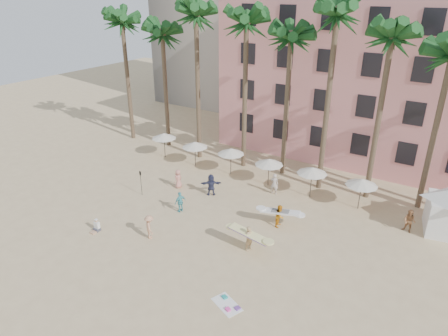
% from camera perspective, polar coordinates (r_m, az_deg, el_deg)
% --- Properties ---
extents(ground, '(120.00, 120.00, 0.00)m').
position_cam_1_polar(ground, '(26.55, -4.29, -13.22)').
color(ground, '#D1B789').
rests_on(ground, ground).
extents(pink_hotel, '(35.00, 14.00, 16.00)m').
position_cam_1_polar(pink_hotel, '(43.81, 24.74, 11.45)').
color(pink_hotel, pink).
rests_on(pink_hotel, ground).
extents(palm_row, '(44.40, 5.40, 16.30)m').
position_cam_1_polar(palm_row, '(34.13, 11.71, 18.52)').
color(palm_row, brown).
rests_on(palm_row, ground).
extents(umbrella_row, '(22.50, 2.70, 2.73)m').
position_cam_1_polar(umbrella_row, '(35.97, 3.62, 1.69)').
color(umbrella_row, '#332B23').
rests_on(umbrella_row, ground).
extents(beach_towel, '(2.05, 1.62, 0.14)m').
position_cam_1_polar(beach_towel, '(23.53, 0.55, -18.91)').
color(beach_towel, white).
rests_on(beach_towel, ground).
extents(carrier_yellow, '(3.01, 0.96, 1.81)m').
position_cam_1_polar(carrier_yellow, '(26.98, 3.62, -9.84)').
color(carrier_yellow, tan).
rests_on(carrier_yellow, ground).
extents(carrier_white, '(3.00, 1.40, 1.72)m').
position_cam_1_polar(carrier_white, '(29.80, 8.00, -6.65)').
color(carrier_white, orange).
rests_on(carrier_white, ground).
extents(beachgoers, '(19.21, 11.63, 1.90)m').
position_cam_1_polar(beachgoers, '(31.60, 0.52, -4.51)').
color(beachgoers, '#AE7448').
rests_on(beachgoers, ground).
extents(paddle, '(0.18, 0.04, 2.23)m').
position_cam_1_polar(paddle, '(34.26, -11.80, -1.70)').
color(paddle, black).
rests_on(paddle, ground).
extents(seated_man, '(0.42, 0.73, 0.95)m').
position_cam_1_polar(seated_man, '(30.66, -17.77, -8.05)').
color(seated_man, '#3F3F4C').
rests_on(seated_man, ground).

